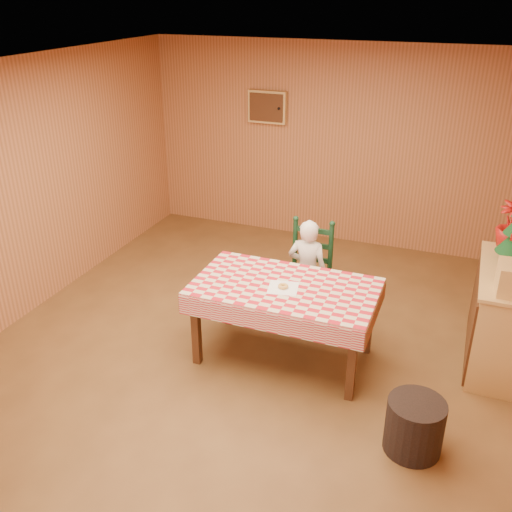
{
  "coord_description": "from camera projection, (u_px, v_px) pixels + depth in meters",
  "views": [
    {
      "loc": [
        1.7,
        -4.21,
        3.21
      ],
      "look_at": [
        0.0,
        0.2,
        0.95
      ],
      "focal_mm": 40.0,
      "sensor_mm": 36.0,
      "label": 1
    }
  ],
  "objects": [
    {
      "name": "seated_child",
      "position": [
        307.0,
        272.0,
        5.8
      ],
      "size": [
        0.41,
        0.27,
        1.12
      ],
      "primitive_type": "imported",
      "rotation": [
        0.0,
        0.0,
        3.14
      ],
      "color": "silver",
      "rests_on": "ground"
    },
    {
      "name": "flower_arrangement",
      "position": [
        511.0,
        224.0,
        5.37
      ],
      "size": [
        0.3,
        0.3,
        0.46
      ],
      "primitive_type": "imported",
      "rotation": [
        0.0,
        0.0,
        0.16
      ],
      "color": "#9E120E",
      "rests_on": "shelf_unit"
    },
    {
      "name": "dining_table",
      "position": [
        285.0,
        294.0,
        5.13
      ],
      "size": [
        1.66,
        0.96,
        0.77
      ],
      "color": "#4B2814",
      "rests_on": "ground"
    },
    {
      "name": "ladder_chair",
      "position": [
        309.0,
        274.0,
        5.88
      ],
      "size": [
        0.44,
        0.4,
        1.08
      ],
      "color": "black",
      "rests_on": "ground"
    },
    {
      "name": "napkin",
      "position": [
        283.0,
        288.0,
        5.06
      ],
      "size": [
        0.31,
        0.31,
        0.0
      ],
      "primitive_type": "cube",
      "rotation": [
        0.0,
        0.0,
        0.19
      ],
      "color": "white",
      "rests_on": "dining_table"
    },
    {
      "name": "cabin_walls",
      "position": [
        269.0,
        154.0,
        5.14
      ],
      "size": [
        5.1,
        6.05,
        2.65
      ],
      "color": "#AB693D",
      "rests_on": "ground"
    },
    {
      "name": "ground",
      "position": [
        249.0,
        353.0,
        5.48
      ],
      "size": [
        6.0,
        6.0,
        0.0
      ],
      "primitive_type": "plane",
      "color": "brown",
      "rests_on": "ground"
    },
    {
      "name": "storage_bin",
      "position": [
        414.0,
        426.0,
        4.27
      ],
      "size": [
        0.44,
        0.44,
        0.44
      ],
      "primitive_type": "cylinder",
      "rotation": [
        0.0,
        0.0,
        -0.0
      ],
      "color": "black",
      "rests_on": "ground"
    },
    {
      "name": "donut",
      "position": [
        283.0,
        286.0,
        5.05
      ],
      "size": [
        0.12,
        0.12,
        0.03
      ],
      "primitive_type": "torus",
      "rotation": [
        0.0,
        0.0,
        -0.35
      ],
      "color": "gold",
      "rests_on": "napkin"
    },
    {
      "name": "shelf_unit",
      "position": [
        502.0,
        317.0,
        5.19
      ],
      "size": [
        0.54,
        1.24,
        0.93
      ],
      "color": "tan",
      "rests_on": "ground"
    }
  ]
}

